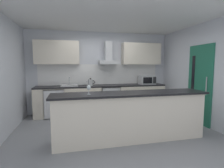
{
  "coord_description": "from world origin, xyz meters",
  "views": [
    {
      "loc": [
        -0.97,
        -4.01,
        1.53
      ],
      "look_at": [
        0.06,
        0.36,
        1.05
      ],
      "focal_mm": 28.16,
      "sensor_mm": 36.0,
      "label": 1
    }
  ],
  "objects_px": {
    "oven": "(109,99)",
    "refrigerator": "(55,102)",
    "range_hood": "(108,57)",
    "microwave": "(147,80)",
    "wine_glass": "(89,88)",
    "sink": "(69,85)",
    "kettle": "(90,82)"
  },
  "relations": [
    {
      "from": "refrigerator",
      "to": "microwave",
      "type": "height_order",
      "value": "microwave"
    },
    {
      "from": "range_hood",
      "to": "wine_glass",
      "type": "bearing_deg",
      "value": -110.92
    },
    {
      "from": "kettle",
      "to": "wine_glass",
      "type": "bearing_deg",
      "value": -97.13
    },
    {
      "from": "sink",
      "to": "range_hood",
      "type": "distance_m",
      "value": 1.51
    },
    {
      "from": "oven",
      "to": "refrigerator",
      "type": "xyz_separation_m",
      "value": [
        -1.67,
        -0.0,
        -0.03
      ]
    },
    {
      "from": "range_hood",
      "to": "oven",
      "type": "bearing_deg",
      "value": -90.0
    },
    {
      "from": "range_hood",
      "to": "refrigerator",
      "type": "bearing_deg",
      "value": -175.47
    },
    {
      "from": "oven",
      "to": "range_hood",
      "type": "distance_m",
      "value": 1.33
    },
    {
      "from": "microwave",
      "to": "kettle",
      "type": "distance_m",
      "value": 1.88
    },
    {
      "from": "refrigerator",
      "to": "microwave",
      "type": "xyz_separation_m",
      "value": [
        2.95,
        -0.03,
        0.62
      ]
    },
    {
      "from": "oven",
      "to": "wine_glass",
      "type": "distance_m",
      "value": 2.39
    },
    {
      "from": "range_hood",
      "to": "microwave",
      "type": "bearing_deg",
      "value": -7.03
    },
    {
      "from": "microwave",
      "to": "sink",
      "type": "xyz_separation_m",
      "value": [
        -2.51,
        0.04,
        -0.12
      ]
    },
    {
      "from": "range_hood",
      "to": "wine_glass",
      "type": "height_order",
      "value": "range_hood"
    },
    {
      "from": "range_hood",
      "to": "kettle",
      "type": "bearing_deg",
      "value": -164.82
    },
    {
      "from": "wine_glass",
      "to": "oven",
      "type": "bearing_deg",
      "value": 67.93
    },
    {
      "from": "refrigerator",
      "to": "wine_glass",
      "type": "xyz_separation_m",
      "value": [
        0.81,
        -2.13,
        0.68
      ]
    },
    {
      "from": "oven",
      "to": "range_hood",
      "type": "bearing_deg",
      "value": 90.0
    },
    {
      "from": "oven",
      "to": "microwave",
      "type": "height_order",
      "value": "microwave"
    },
    {
      "from": "oven",
      "to": "refrigerator",
      "type": "distance_m",
      "value": 1.67
    },
    {
      "from": "microwave",
      "to": "range_hood",
      "type": "bearing_deg",
      "value": 172.97
    },
    {
      "from": "range_hood",
      "to": "wine_glass",
      "type": "xyz_separation_m",
      "value": [
        -0.86,
        -2.26,
        -0.68
      ]
    },
    {
      "from": "oven",
      "to": "kettle",
      "type": "distance_m",
      "value": 0.81
    },
    {
      "from": "refrigerator",
      "to": "wine_glass",
      "type": "relative_size",
      "value": 4.78
    },
    {
      "from": "range_hood",
      "to": "wine_glass",
      "type": "distance_m",
      "value": 2.51
    },
    {
      "from": "microwave",
      "to": "wine_glass",
      "type": "relative_size",
      "value": 2.81
    },
    {
      "from": "sink",
      "to": "wine_glass",
      "type": "relative_size",
      "value": 2.81
    },
    {
      "from": "sink",
      "to": "wine_glass",
      "type": "xyz_separation_m",
      "value": [
        0.37,
        -2.14,
        0.18
      ]
    },
    {
      "from": "oven",
      "to": "wine_glass",
      "type": "height_order",
      "value": "wine_glass"
    },
    {
      "from": "microwave",
      "to": "kettle",
      "type": "bearing_deg",
      "value": -179.82
    },
    {
      "from": "kettle",
      "to": "range_hood",
      "type": "relative_size",
      "value": 0.4
    },
    {
      "from": "refrigerator",
      "to": "range_hood",
      "type": "distance_m",
      "value": 2.16
    }
  ]
}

